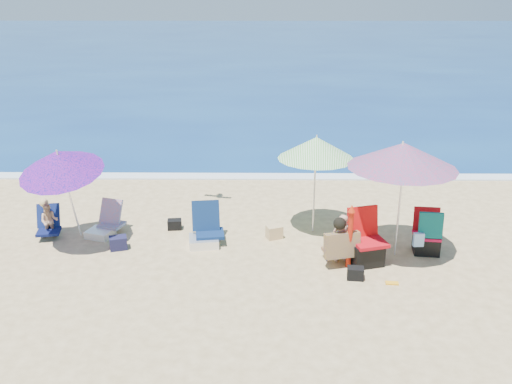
{
  "coord_description": "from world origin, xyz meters",
  "views": [
    {
      "loc": [
        -0.2,
        -8.91,
        4.8
      ],
      "look_at": [
        -0.3,
        1.0,
        1.1
      ],
      "focal_mm": 38.09,
      "sensor_mm": 36.0,
      "label": 1
    }
  ],
  "objects_px": {
    "camp_chair_right": "(427,238)",
    "person_left": "(49,220)",
    "umbrella_blue": "(59,162)",
    "chair_rainbow": "(105,226)",
    "chair_navy": "(205,233)",
    "person_center": "(341,241)",
    "umbrella_striped": "(316,148)",
    "camp_chair_left": "(365,247)",
    "umbrella_turquoise": "(403,155)",
    "furled_umbrella": "(350,233)"
  },
  "relations": [
    {
      "from": "camp_chair_left",
      "to": "furled_umbrella",
      "type": "bearing_deg",
      "value": -152.09
    },
    {
      "from": "person_center",
      "to": "umbrella_turquoise",
      "type": "bearing_deg",
      "value": 17.34
    },
    {
      "from": "umbrella_turquoise",
      "to": "chair_rainbow",
      "type": "xyz_separation_m",
      "value": [
        -5.81,
        0.91,
        -1.82
      ]
    },
    {
      "from": "person_left",
      "to": "furled_umbrella",
      "type": "bearing_deg",
      "value": -11.58
    },
    {
      "from": "umbrella_turquoise",
      "to": "person_left",
      "type": "height_order",
      "value": "umbrella_turquoise"
    },
    {
      "from": "umbrella_striped",
      "to": "camp_chair_left",
      "type": "bearing_deg",
      "value": -59.99
    },
    {
      "from": "umbrella_turquoise",
      "to": "person_center",
      "type": "distance_m",
      "value": 1.91
    },
    {
      "from": "furled_umbrella",
      "to": "camp_chair_right",
      "type": "distance_m",
      "value": 1.72
    },
    {
      "from": "umbrella_striped",
      "to": "camp_chair_left",
      "type": "height_order",
      "value": "umbrella_striped"
    },
    {
      "from": "chair_navy",
      "to": "person_center",
      "type": "xyz_separation_m",
      "value": [
        2.59,
        -0.84,
        0.25
      ]
    },
    {
      "from": "furled_umbrella",
      "to": "camp_chair_left",
      "type": "xyz_separation_m",
      "value": [
        0.33,
        0.17,
        -0.37
      ]
    },
    {
      "from": "chair_navy",
      "to": "chair_rainbow",
      "type": "bearing_deg",
      "value": 169.12
    },
    {
      "from": "person_left",
      "to": "chair_rainbow",
      "type": "bearing_deg",
      "value": 8.55
    },
    {
      "from": "person_center",
      "to": "chair_rainbow",
      "type": "bearing_deg",
      "value": 165.24
    },
    {
      "from": "umbrella_blue",
      "to": "person_center",
      "type": "relative_size",
      "value": 2.26
    },
    {
      "from": "umbrella_turquoise",
      "to": "person_center",
      "type": "height_order",
      "value": "umbrella_turquoise"
    },
    {
      "from": "umbrella_blue",
      "to": "person_center",
      "type": "height_order",
      "value": "umbrella_blue"
    },
    {
      "from": "camp_chair_left",
      "to": "person_center",
      "type": "distance_m",
      "value": 0.49
    },
    {
      "from": "chair_rainbow",
      "to": "person_center",
      "type": "distance_m",
      "value": 4.9
    },
    {
      "from": "umbrella_turquoise",
      "to": "person_center",
      "type": "xyz_separation_m",
      "value": [
        -1.07,
        -0.34,
        -1.54
      ]
    },
    {
      "from": "camp_chair_right",
      "to": "person_center",
      "type": "height_order",
      "value": "person_center"
    },
    {
      "from": "umbrella_blue",
      "to": "chair_navy",
      "type": "height_order",
      "value": "umbrella_blue"
    },
    {
      "from": "umbrella_striped",
      "to": "chair_navy",
      "type": "relative_size",
      "value": 2.51
    },
    {
      "from": "camp_chair_right",
      "to": "person_left",
      "type": "distance_m",
      "value": 7.56
    },
    {
      "from": "camp_chair_left",
      "to": "person_center",
      "type": "bearing_deg",
      "value": -175.49
    },
    {
      "from": "person_center",
      "to": "camp_chair_left",
      "type": "bearing_deg",
      "value": 4.51
    },
    {
      "from": "camp_chair_left",
      "to": "chair_navy",
      "type": "bearing_deg",
      "value": 165.34
    },
    {
      "from": "furled_umbrella",
      "to": "camp_chair_left",
      "type": "distance_m",
      "value": 0.52
    },
    {
      "from": "umbrella_striped",
      "to": "person_center",
      "type": "distance_m",
      "value": 2.04
    },
    {
      "from": "umbrella_striped",
      "to": "umbrella_blue",
      "type": "relative_size",
      "value": 0.96
    },
    {
      "from": "umbrella_turquoise",
      "to": "camp_chair_right",
      "type": "distance_m",
      "value": 1.8
    },
    {
      "from": "furled_umbrella",
      "to": "umbrella_turquoise",
      "type": "bearing_deg",
      "value": 26.66
    },
    {
      "from": "camp_chair_right",
      "to": "person_center",
      "type": "xyz_separation_m",
      "value": [
        -1.71,
        -0.44,
        0.14
      ]
    },
    {
      "from": "umbrella_blue",
      "to": "chair_rainbow",
      "type": "xyz_separation_m",
      "value": [
        0.54,
        0.63,
        -1.6
      ]
    },
    {
      "from": "camp_chair_right",
      "to": "person_left",
      "type": "xyz_separation_m",
      "value": [
        -7.54,
        0.64,
        0.05
      ]
    },
    {
      "from": "furled_umbrella",
      "to": "person_left",
      "type": "relative_size",
      "value": 1.5
    },
    {
      "from": "camp_chair_right",
      "to": "person_left",
      "type": "relative_size",
      "value": 1.09
    },
    {
      "from": "chair_rainbow",
      "to": "umbrella_striped",
      "type": "bearing_deg",
      "value": 3.08
    },
    {
      "from": "umbrella_blue",
      "to": "chair_navy",
      "type": "distance_m",
      "value": 3.11
    },
    {
      "from": "umbrella_striped",
      "to": "umbrella_blue",
      "type": "distance_m",
      "value": 4.97
    },
    {
      "from": "chair_rainbow",
      "to": "person_center",
      "type": "height_order",
      "value": "person_center"
    },
    {
      "from": "umbrella_blue",
      "to": "person_center",
      "type": "distance_m",
      "value": 5.46
    },
    {
      "from": "chair_rainbow",
      "to": "camp_chair_right",
      "type": "xyz_separation_m",
      "value": [
        6.44,
        -0.8,
        0.15
      ]
    },
    {
      "from": "furled_umbrella",
      "to": "chair_navy",
      "type": "height_order",
      "value": "furled_umbrella"
    },
    {
      "from": "umbrella_blue",
      "to": "person_left",
      "type": "xyz_separation_m",
      "value": [
        -0.56,
        0.46,
        -1.4
      ]
    },
    {
      "from": "camp_chair_left",
      "to": "umbrella_striped",
      "type": "bearing_deg",
      "value": 120.01
    },
    {
      "from": "umbrella_blue",
      "to": "camp_chair_right",
      "type": "xyz_separation_m",
      "value": [
        6.98,
        -0.17,
        -1.45
      ]
    },
    {
      "from": "camp_chair_right",
      "to": "person_center",
      "type": "relative_size",
      "value": 0.94
    },
    {
      "from": "chair_rainbow",
      "to": "camp_chair_left",
      "type": "bearing_deg",
      "value": -13.12
    },
    {
      "from": "chair_navy",
      "to": "camp_chair_left",
      "type": "distance_m",
      "value": 3.16
    }
  ]
}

